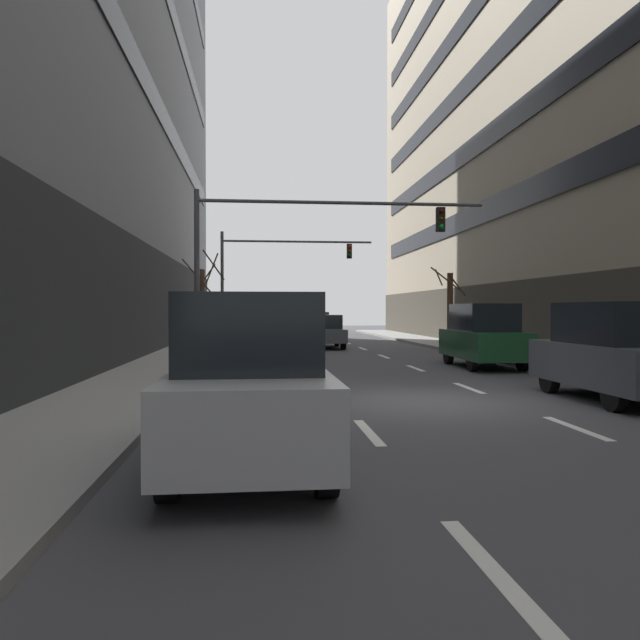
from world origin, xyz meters
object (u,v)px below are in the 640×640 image
at_px(car_driving_0, 313,327).
at_px(street_tree_1, 203,302).
at_px(car_driving_1, 324,332).
at_px(car_driving_2, 249,381).
at_px(traffic_signal_0, 293,239).
at_px(traffic_signal_1, 269,266).
at_px(street_tree_0, 450,307).
at_px(car_parked_2, 483,336).
at_px(car_parked_1, 614,352).
at_px(car_driving_3, 259,343).

bearing_deg(car_driving_0, street_tree_1, -135.97).
relative_size(car_driving_1, car_driving_2, 1.02).
distance_m(traffic_signal_0, traffic_signal_1, 14.52).
distance_m(car_driving_0, car_driving_2, 29.10).
bearing_deg(street_tree_1, car_driving_0, 44.03).
bearing_deg(traffic_signal_0, street_tree_0, 46.46).
bearing_deg(car_driving_0, traffic_signal_0, -97.59).
xyz_separation_m(traffic_signal_1, street_tree_1, (-3.30, -4.89, -2.13)).
relative_size(car_driving_0, traffic_signal_0, 0.47).
bearing_deg(car_parked_2, car_driving_2, -121.56).
distance_m(car_driving_2, car_parked_1, 8.67).
distance_m(car_parked_1, car_parked_2, 7.40).
bearing_deg(car_driving_1, car_driving_2, -98.31).
relative_size(car_parked_1, traffic_signal_0, 0.42).
bearing_deg(car_driving_2, street_tree_0, 66.87).
distance_m(car_parked_2, traffic_signal_0, 7.05).
relative_size(car_driving_0, car_driving_1, 1.08).
bearing_deg(street_tree_0, traffic_signal_1, 145.95).
bearing_deg(traffic_signal_0, street_tree_1, 111.94).
bearing_deg(car_driving_0, street_tree_0, -47.72).
relative_size(car_driving_1, car_parked_1, 1.04).
bearing_deg(car_parked_2, traffic_signal_1, 112.40).
height_order(car_driving_2, street_tree_1, street_tree_1).
height_order(traffic_signal_0, street_tree_0, traffic_signal_0).
bearing_deg(street_tree_0, car_parked_1, -96.83).
bearing_deg(car_driving_3, street_tree_0, 45.96).
bearing_deg(traffic_signal_1, car_driving_1, -64.92).
height_order(car_parked_1, traffic_signal_0, traffic_signal_0).
relative_size(car_driving_0, traffic_signal_1, 0.54).
bearing_deg(car_driving_1, car_parked_1, -77.28).
distance_m(car_driving_1, car_driving_3, 10.57).
height_order(car_driving_0, car_driving_3, car_driving_0).
height_order(car_driving_2, traffic_signal_1, traffic_signal_1).
bearing_deg(car_driving_3, traffic_signal_0, 42.23).
distance_m(traffic_signal_0, street_tree_1, 10.56).
xyz_separation_m(car_driving_1, car_parked_1, (4.06, -18.00, 0.21)).
distance_m(car_parked_2, traffic_signal_1, 17.73).
bearing_deg(car_parked_1, car_driving_3, 132.45).
distance_m(car_driving_3, traffic_signal_0, 3.79).
xyz_separation_m(car_driving_2, traffic_signal_1, (0.73, 28.08, 3.37)).
relative_size(car_driving_3, street_tree_0, 1.16).
relative_size(car_driving_2, traffic_signal_1, 0.49).
bearing_deg(car_parked_2, car_driving_0, 103.36).
height_order(car_driving_2, car_parked_1, car_driving_2).
bearing_deg(car_driving_1, street_tree_0, -3.81).
relative_size(car_parked_1, traffic_signal_1, 0.48).
bearing_deg(street_tree_0, car_parked_2, -101.69).
bearing_deg(car_driving_3, car_parked_1, -47.55).
relative_size(car_parked_1, car_parked_2, 0.97).
relative_size(traffic_signal_0, street_tree_0, 2.59).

